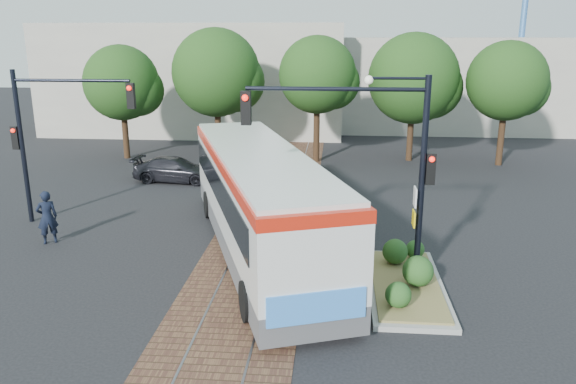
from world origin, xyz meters
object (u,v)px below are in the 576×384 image
at_px(traffic_island, 406,277).
at_px(parked_car, 175,169).
at_px(signal_pole_main, 379,149).
at_px(signal_pole_left, 48,126).
at_px(city_bus, 259,196).
at_px(officer, 47,217).

bearing_deg(traffic_island, parked_car, 131.55).
bearing_deg(signal_pole_main, parked_car, 129.02).
height_order(traffic_island, parked_car, parked_car).
xyz_separation_m(traffic_island, signal_pole_left, (-13.19, 4.89, 3.54)).
height_order(city_bus, signal_pole_left, signal_pole_left).
height_order(city_bus, signal_pole_main, signal_pole_main).
bearing_deg(signal_pole_left, traffic_island, -20.36).
distance_m(city_bus, officer, 7.73).
bearing_deg(traffic_island, officer, 168.06).
xyz_separation_m(city_bus, signal_pole_main, (3.76, -2.46, 2.19)).
bearing_deg(traffic_island, signal_pole_left, 159.64).
bearing_deg(signal_pole_main, signal_pole_left, 158.55).
distance_m(signal_pole_left, parked_car, 8.01).
relative_size(signal_pole_left, parked_car, 1.40).
bearing_deg(parked_car, signal_pole_left, 161.21).
bearing_deg(city_bus, parked_car, 102.36).
distance_m(signal_pole_main, parked_car, 15.27).
bearing_deg(officer, signal_pole_main, 132.79).
distance_m(traffic_island, officer, 12.67).
distance_m(signal_pole_main, signal_pole_left, 13.14).
relative_size(city_bus, traffic_island, 2.57).
bearing_deg(parked_car, traffic_island, -134.08).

